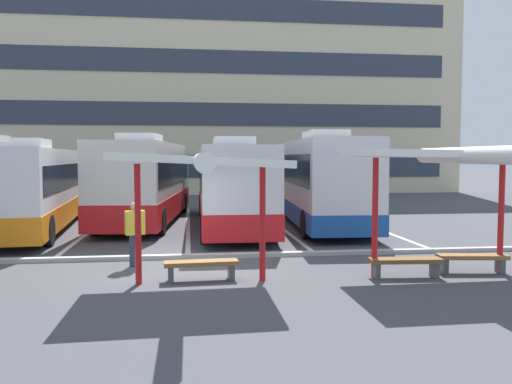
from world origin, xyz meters
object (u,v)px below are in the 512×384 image
(waiting_shelter_1, at_px, (201,163))
(waiting_passenger_0, at_px, (135,229))
(waiting_shelter_2, at_px, (446,157))
(bench_1, at_px, (201,266))
(coach_bus_3, at_px, (318,182))
(bench_3, at_px, (472,259))
(bench_2, at_px, (405,263))
(coach_bus_0, at_px, (34,189))
(coach_bus_2, at_px, (231,186))
(coach_bus_1, at_px, (147,182))

(waiting_shelter_1, xyz_separation_m, waiting_passenger_0, (-1.64, 2.21, -1.71))
(waiting_shelter_1, distance_m, waiting_passenger_0, 3.24)
(waiting_shelter_2, bearing_deg, bench_1, 176.09)
(coach_bus_3, relative_size, waiting_shelter_1, 2.41)
(waiting_shelter_2, height_order, bench_3, waiting_shelter_2)
(bench_3, bearing_deg, bench_1, 179.36)
(waiting_shelter_1, xyz_separation_m, waiting_shelter_2, (5.63, 0.06, 0.13))
(bench_2, bearing_deg, coach_bus_0, 139.64)
(waiting_shelter_1, bearing_deg, waiting_shelter_2, 0.66)
(coach_bus_2, height_order, bench_1, coach_bus_2)
(waiting_shelter_2, bearing_deg, coach_bus_2, 113.91)
(coach_bus_3, distance_m, waiting_passenger_0, 10.15)
(bench_1, bearing_deg, waiting_shelter_1, -90.00)
(coach_bus_1, relative_size, bench_3, 6.59)
(waiting_shelter_2, distance_m, bench_2, 2.62)
(coach_bus_0, xyz_separation_m, bench_3, (12.64, -8.97, -1.24))
(coach_bus_3, height_order, waiting_shelter_2, coach_bus_3)
(coach_bus_2, distance_m, waiting_shelter_2, 10.46)
(coach_bus_0, height_order, coach_bus_2, coach_bus_2)
(coach_bus_3, height_order, bench_3, coach_bus_3)
(bench_3, bearing_deg, waiting_shelter_1, -176.69)
(coach_bus_0, bearing_deg, coach_bus_2, 1.69)
(bench_3, xyz_separation_m, waiting_passenger_0, (-8.17, 1.83, 0.62))
(coach_bus_3, xyz_separation_m, waiting_shelter_1, (-5.07, -9.77, 0.88))
(coach_bus_1, bearing_deg, waiting_shelter_2, -56.23)
(coach_bus_2, bearing_deg, bench_1, -98.84)
(coach_bus_2, distance_m, waiting_passenger_0, 8.00)
(bench_2, bearing_deg, waiting_passenger_0, 161.97)
(waiting_shelter_1, bearing_deg, coach_bus_3, 62.58)
(waiting_passenger_0, bearing_deg, waiting_shelter_2, -16.41)
(coach_bus_3, distance_m, bench_1, 10.71)
(coach_bus_2, xyz_separation_m, waiting_shelter_2, (4.21, -9.50, 1.17))
(coach_bus_1, height_order, waiting_passenger_0, coach_bus_1)
(coach_bus_0, relative_size, coach_bus_3, 1.02)
(coach_bus_1, distance_m, waiting_shelter_2, 13.88)
(bench_3, height_order, waiting_passenger_0, waiting_passenger_0)
(coach_bus_1, xyz_separation_m, coach_bus_3, (7.13, -1.80, 0.08))
(bench_3, bearing_deg, coach_bus_3, 98.84)
(waiting_shelter_1, relative_size, waiting_shelter_2, 0.98)
(coach_bus_0, distance_m, waiting_shelter_1, 11.22)
(bench_1, relative_size, bench_3, 1.00)
(waiting_shelter_2, bearing_deg, waiting_shelter_1, -179.34)
(coach_bus_3, xyz_separation_m, waiting_shelter_2, (0.56, -9.71, 1.00))
(coach_bus_3, xyz_separation_m, bench_3, (1.46, -9.39, -1.46))
(waiting_shelter_2, bearing_deg, coach_bus_3, 93.31)
(coach_bus_2, xyz_separation_m, bench_3, (5.11, -9.19, -1.29))
(coach_bus_2, xyz_separation_m, waiting_shelter_1, (-1.42, -9.57, 1.05))
(bench_2, xyz_separation_m, waiting_passenger_0, (-6.37, 2.07, 0.62))
(bench_2, distance_m, waiting_passenger_0, 6.73)
(coach_bus_1, bearing_deg, waiting_shelter_1, -79.89)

